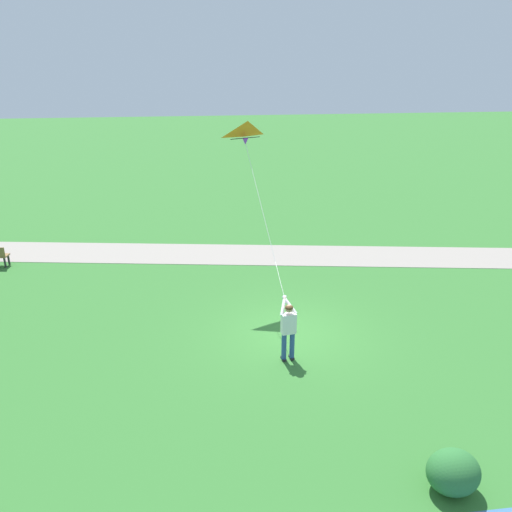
% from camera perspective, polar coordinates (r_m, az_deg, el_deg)
% --- Properties ---
extents(ground_plane, '(120.00, 120.00, 0.00)m').
position_cam_1_polar(ground_plane, '(16.28, 3.86, -8.49)').
color(ground_plane, '#33702D').
extents(walkway_path, '(7.45, 31.97, 0.02)m').
position_cam_1_polar(walkway_path, '(22.43, -4.54, 0.20)').
color(walkway_path, gray).
rests_on(walkway_path, ground).
extents(person_kite_flyer, '(0.62, 0.52, 1.83)m').
position_cam_1_polar(person_kite_flyer, '(14.50, 3.57, -7.76)').
color(person_kite_flyer, '#232328').
rests_on(person_kite_flyer, ground).
extents(flying_kite, '(4.51, 1.20, 4.32)m').
position_cam_1_polar(flying_kite, '(17.15, -0.94, 13.24)').
color(flying_kite, orange).
extents(lakeside_shrub, '(0.92, 1.06, 0.92)m').
position_cam_1_polar(lakeside_shrub, '(11.66, 20.88, -21.35)').
color(lakeside_shrub, '#2D7033').
rests_on(lakeside_shrub, ground).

